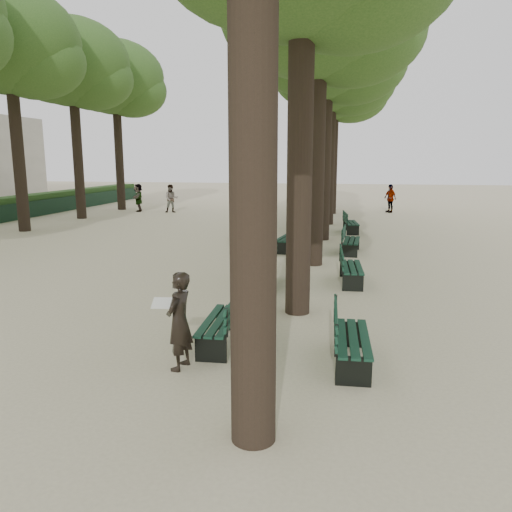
# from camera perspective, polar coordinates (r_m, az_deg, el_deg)

# --- Properties ---
(ground) EXTENTS (120.00, 120.00, 0.00)m
(ground) POSITION_cam_1_polar(r_m,az_deg,el_deg) (8.32, -8.04, -11.94)
(ground) COLOR beige
(ground) RESTS_ON ground
(tree_central_3) EXTENTS (6.00, 6.00, 9.95)m
(tree_central_3) POSITION_cam_1_polar(r_m,az_deg,el_deg) (20.75, 8.18, 23.23)
(tree_central_3) COLOR #33261C
(tree_central_3) RESTS_ON ground
(tree_central_4) EXTENTS (6.00, 6.00, 9.95)m
(tree_central_4) POSITION_cam_1_polar(r_m,az_deg,el_deg) (25.65, 8.71, 20.84)
(tree_central_4) COLOR #33261C
(tree_central_4) RESTS_ON ground
(tree_central_5) EXTENTS (6.00, 6.00, 9.95)m
(tree_central_5) POSITION_cam_1_polar(r_m,az_deg,el_deg) (30.58, 9.05, 19.22)
(tree_central_5) COLOR #33261C
(tree_central_5) RESTS_ON ground
(tree_far_3) EXTENTS (6.00, 6.00, 10.45)m
(tree_far_3) POSITION_cam_1_polar(r_m,az_deg,el_deg) (25.39, -26.47, 21.10)
(tree_far_3) COLOR #33261C
(tree_far_3) RESTS_ON ground
(tree_far_4) EXTENTS (6.00, 6.00, 10.45)m
(tree_far_4) POSITION_cam_1_polar(r_m,az_deg,el_deg) (29.53, -20.33, 19.96)
(tree_far_4) COLOR #33261C
(tree_far_4) RESTS_ON ground
(tree_far_5) EXTENTS (6.00, 6.00, 10.45)m
(tree_far_5) POSITION_cam_1_polar(r_m,az_deg,el_deg) (33.90, -15.80, 18.97)
(tree_far_5) COLOR #33261C
(tree_far_5) RESTS_ON ground
(bench_left_0) EXTENTS (0.64, 1.82, 0.92)m
(bench_left_0) POSITION_cam_1_polar(r_m,az_deg,el_deg) (8.90, -4.04, -8.43)
(bench_left_0) COLOR black
(bench_left_0) RESTS_ON ground
(bench_left_1) EXTENTS (0.66, 1.83, 0.92)m
(bench_left_1) POSITION_cam_1_polar(r_m,az_deg,el_deg) (13.02, 0.80, -2.11)
(bench_left_1) COLOR black
(bench_left_1) RESTS_ON ground
(bench_left_2) EXTENTS (0.80, 1.86, 0.92)m
(bench_left_2) POSITION_cam_1_polar(r_m,az_deg,el_deg) (17.89, 3.52, 1.49)
(bench_left_2) COLOR black
(bench_left_2) RESTS_ON ground
(bench_left_3) EXTENTS (0.71, 1.84, 0.92)m
(bench_left_3) POSITION_cam_1_polar(r_m,az_deg,el_deg) (23.33, 5.20, 3.70)
(bench_left_3) COLOR black
(bench_left_3) RESTS_ON ground
(bench_right_0) EXTENTS (0.64, 1.82, 0.92)m
(bench_right_0) POSITION_cam_1_polar(r_m,az_deg,el_deg) (8.21, 10.89, -10.32)
(bench_right_0) COLOR black
(bench_right_0) RESTS_ON ground
(bench_right_1) EXTENTS (0.67, 1.83, 0.92)m
(bench_right_1) POSITION_cam_1_polar(r_m,az_deg,el_deg) (13.34, 10.83, -1.98)
(bench_right_1) COLOR black
(bench_right_1) RESTS_ON ground
(bench_right_2) EXTENTS (0.67, 1.83, 0.92)m
(bench_right_2) POSITION_cam_1_polar(r_m,az_deg,el_deg) (17.65, 10.80, 1.19)
(bench_right_2) COLOR black
(bench_right_2) RESTS_ON ground
(bench_right_3) EXTENTS (0.78, 1.85, 0.92)m
(bench_right_3) POSITION_cam_1_polar(r_m,az_deg,el_deg) (22.59, 10.79, 3.31)
(bench_right_3) COLOR black
(bench_right_3) RESTS_ON ground
(man_with_map) EXTENTS (0.64, 0.66, 1.55)m
(man_with_map) POSITION_cam_1_polar(r_m,az_deg,el_deg) (7.84, -8.77, -7.34)
(man_with_map) COLOR black
(man_with_map) RESTS_ON ground
(pedestrian_d) EXTENTS (0.80, 0.37, 1.61)m
(pedestrian_d) POSITION_cam_1_polar(r_m,az_deg,el_deg) (32.71, 7.64, 6.68)
(pedestrian_d) COLOR #262628
(pedestrian_d) RESTS_ON ground
(pedestrian_a) EXTENTS (0.89, 0.59, 1.71)m
(pedestrian_a) POSITION_cam_1_polar(r_m,az_deg,el_deg) (31.02, -9.65, 6.48)
(pedestrian_a) COLOR #262628
(pedestrian_a) RESTS_ON ground
(pedestrian_c) EXTENTS (0.86, 1.02, 1.72)m
(pedestrian_c) POSITION_cam_1_polar(r_m,az_deg,el_deg) (31.74, 15.07, 6.38)
(pedestrian_c) COLOR #262628
(pedestrian_c) RESTS_ON ground
(pedestrian_e) EXTENTS (0.79, 1.63, 1.73)m
(pedestrian_e) POSITION_cam_1_polar(r_m,az_deg,el_deg) (32.07, -13.29, 6.51)
(pedestrian_e) COLOR #262628
(pedestrian_e) RESTS_ON ground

